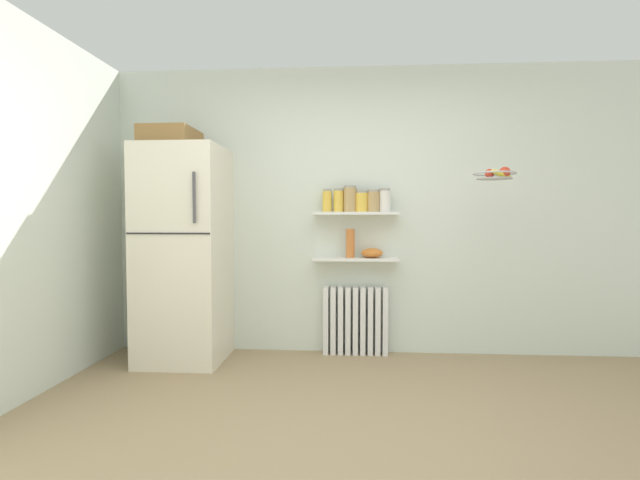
# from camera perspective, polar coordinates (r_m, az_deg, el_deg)

# --- Properties ---
(ground_plane) EXTENTS (7.04, 7.04, 0.00)m
(ground_plane) POSITION_cam_1_polar(r_m,az_deg,el_deg) (3.08, 4.25, -20.93)
(ground_plane) COLOR #9E8460
(back_wall) EXTENTS (7.04, 0.10, 2.60)m
(back_wall) POSITION_cam_1_polar(r_m,az_deg,el_deg) (4.37, 4.22, 3.53)
(back_wall) COLOR silver
(back_wall) RESTS_ON ground_plane
(side_wall_left) EXTENTS (0.10, 4.80, 2.60)m
(side_wall_left) POSITION_cam_1_polar(r_m,az_deg,el_deg) (3.68, -33.45, 3.28)
(side_wall_left) COLOR silver
(side_wall_left) RESTS_ON ground_plane
(refrigerator) EXTENTS (0.69, 0.74, 2.00)m
(refrigerator) POSITION_cam_1_polar(r_m,az_deg,el_deg) (4.24, -16.12, -1.20)
(refrigerator) COLOR silver
(refrigerator) RESTS_ON ground_plane
(radiator) EXTENTS (0.58, 0.12, 0.61)m
(radiator) POSITION_cam_1_polar(r_m,az_deg,el_deg) (4.34, 4.29, -9.68)
(radiator) COLOR white
(radiator) RESTS_ON ground_plane
(wall_shelf_lower) EXTENTS (0.76, 0.22, 0.02)m
(wall_shelf_lower) POSITION_cam_1_polar(r_m,az_deg,el_deg) (4.23, 4.32, -2.31)
(wall_shelf_lower) COLOR white
(wall_shelf_upper) EXTENTS (0.76, 0.22, 0.02)m
(wall_shelf_upper) POSITION_cam_1_polar(r_m,az_deg,el_deg) (4.21, 4.34, 3.23)
(wall_shelf_upper) COLOR white
(storage_jar_0) EXTENTS (0.08, 0.08, 0.20)m
(storage_jar_0) POSITION_cam_1_polar(r_m,az_deg,el_deg) (4.22, 0.84, 4.78)
(storage_jar_0) COLOR yellow
(storage_jar_0) RESTS_ON wall_shelf_upper
(storage_jar_1) EXTENTS (0.09, 0.09, 0.21)m
(storage_jar_1) POSITION_cam_1_polar(r_m,az_deg,el_deg) (4.22, 2.24, 4.80)
(storage_jar_1) COLOR yellow
(storage_jar_1) RESTS_ON wall_shelf_upper
(storage_jar_2) EXTENTS (0.12, 0.12, 0.23)m
(storage_jar_2) POSITION_cam_1_polar(r_m,az_deg,el_deg) (4.22, 3.65, 4.97)
(storage_jar_2) COLOR tan
(storage_jar_2) RESTS_ON wall_shelf_upper
(storage_jar_3) EXTENTS (0.12, 0.12, 0.19)m
(storage_jar_3) POSITION_cam_1_polar(r_m,az_deg,el_deg) (4.22, 5.05, 4.65)
(storage_jar_3) COLOR yellow
(storage_jar_3) RESTS_ON wall_shelf_upper
(storage_jar_4) EXTENTS (0.11, 0.11, 0.20)m
(storage_jar_4) POSITION_cam_1_polar(r_m,az_deg,el_deg) (4.22, 6.45, 4.71)
(storage_jar_4) COLOR tan
(storage_jar_4) RESTS_ON wall_shelf_upper
(storage_jar_5) EXTENTS (0.10, 0.10, 0.21)m
(storage_jar_5) POSITION_cam_1_polar(r_m,az_deg,el_deg) (4.22, 7.85, 4.76)
(storage_jar_5) COLOR silver
(storage_jar_5) RESTS_ON wall_shelf_upper
(vase) EXTENTS (0.08, 0.08, 0.26)m
(vase) POSITION_cam_1_polar(r_m,az_deg,el_deg) (4.22, 3.68, -0.40)
(vase) COLOR #CC7033
(vase) RESTS_ON wall_shelf_lower
(shelf_bowl) EXTENTS (0.19, 0.19, 0.09)m
(shelf_bowl) POSITION_cam_1_polar(r_m,az_deg,el_deg) (4.23, 6.30, -1.56)
(shelf_bowl) COLOR orange
(shelf_bowl) RESTS_ON wall_shelf_lower
(hanging_fruit_basket) EXTENTS (0.33, 0.33, 0.10)m
(hanging_fruit_basket) POSITION_cam_1_polar(r_m,az_deg,el_deg) (3.94, 20.52, 7.44)
(hanging_fruit_basket) COLOR #B2B2B7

